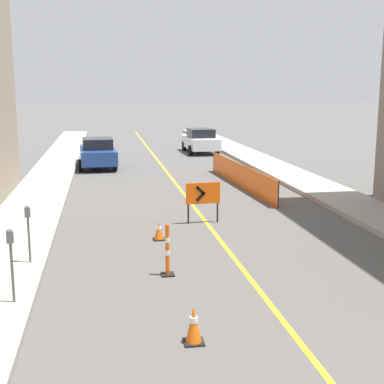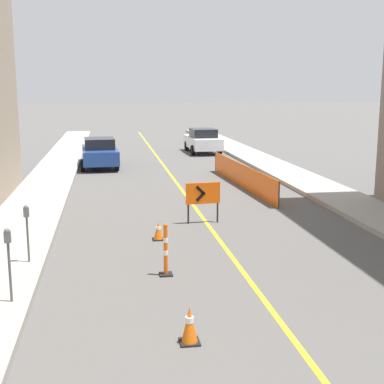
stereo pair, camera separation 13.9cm
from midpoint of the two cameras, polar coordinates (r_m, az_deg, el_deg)
name	(u,v)px [view 1 (the left image)]	position (r m, az deg, el deg)	size (l,w,h in m)	color
lane_stripe	(170,176)	(25.80, -2.51, 1.70)	(0.12, 52.57, 0.01)	gold
sidewalk_left	(50,178)	(25.73, -15.11, 1.49)	(2.16, 52.57, 0.18)	#9E998E
sidewalk_right	(282,171)	(27.05, 9.46, 2.18)	(2.16, 52.57, 0.18)	#9E998E
traffic_cone_second	(194,325)	(9.15, -0.27, -13.99)	(0.34, 0.34, 0.65)	black
traffic_cone_third	(159,231)	(15.03, -3.82, -4.17)	(0.33, 0.33, 0.52)	black
delineator_post_rear	(167,253)	(12.16, -2.96, -6.51)	(0.30, 0.30, 1.22)	black
arrow_barricade_primary	(203,195)	(16.70, 0.94, -0.30)	(1.10, 0.15, 1.29)	#EF560C
safety_mesh_fence	(240,175)	(23.12, 4.99, 1.80)	(0.52, 8.91, 0.99)	#EF560C
parked_car_curb_near	(98,153)	(28.92, -10.16, 4.14)	(2.01, 4.39, 1.59)	navy
parked_car_curb_mid	(200,141)	(35.10, 0.78, 5.51)	(1.95, 4.35, 1.59)	silver
parking_meter_near_curb	(11,251)	(10.65, -19.12, -5.96)	(0.12, 0.11, 1.45)	#4C4C51
parking_meter_far_curb	(28,222)	(12.96, -17.39, -3.12)	(0.12, 0.11, 1.36)	#4C4C51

